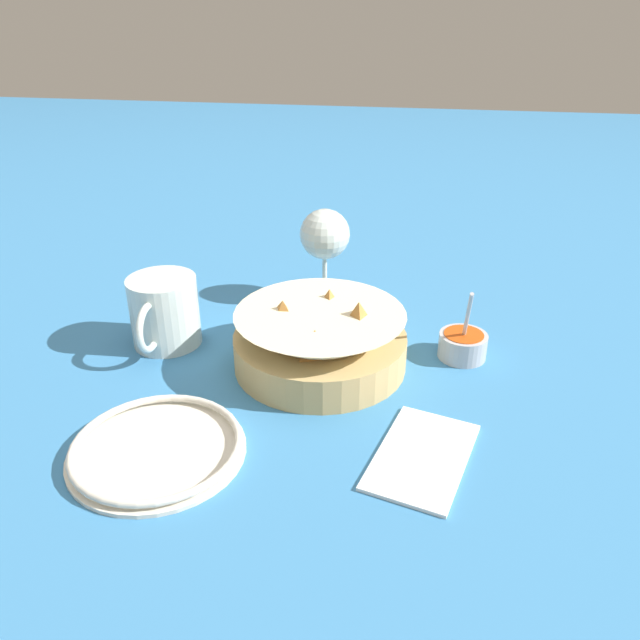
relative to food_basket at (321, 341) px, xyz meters
name	(u,v)px	position (x,y,z in m)	size (l,w,h in m)	color
ground_plane	(350,353)	(-0.04, 0.03, -0.03)	(4.00, 4.00, 0.00)	teal
food_basket	(321,341)	(0.00, 0.00, 0.00)	(0.21, 0.21, 0.09)	tan
sauce_cup	(463,344)	(-0.05, 0.18, -0.02)	(0.07, 0.06, 0.11)	#B7B7BC
wine_glass	(325,238)	(-0.19, -0.03, 0.06)	(0.08, 0.08, 0.14)	silver
beer_mug	(164,314)	(-0.02, -0.21, 0.01)	(0.13, 0.09, 0.09)	silver
side_plate	(157,448)	(0.20, -0.13, -0.03)	(0.18, 0.18, 0.01)	silver
napkin	(422,455)	(0.16, 0.13, -0.03)	(0.16, 0.12, 0.01)	white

